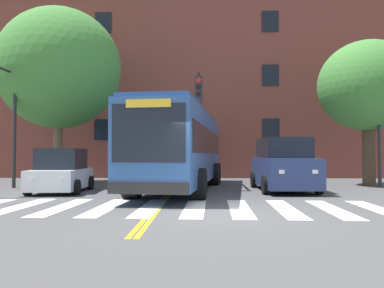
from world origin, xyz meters
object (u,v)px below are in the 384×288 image
car_navy_far_lane (283,166)px  street_tree_curbside_small (59,69)px  traffic_light_overhead (200,111)px  street_tree_curbside_large (368,86)px  city_bus (182,148)px  car_white_near_lane (62,172)px

car_navy_far_lane → street_tree_curbside_small: street_tree_curbside_small is taller
car_navy_far_lane → traffic_light_overhead: (-3.59, 1.92, 2.63)m
street_tree_curbside_small → car_navy_far_lane: bearing=-16.4°
car_navy_far_lane → street_tree_curbside_large: 6.73m
city_bus → car_navy_far_lane: size_ratio=2.42×
city_bus → street_tree_curbside_large: street_tree_curbside_large is taller
car_white_near_lane → car_navy_far_lane: size_ratio=0.78×
car_white_near_lane → car_navy_far_lane: 9.36m
city_bus → street_tree_curbside_small: street_tree_curbside_small is taller
car_white_near_lane → traffic_light_overhead: (5.73, 2.78, 2.88)m
car_navy_far_lane → traffic_light_overhead: traffic_light_overhead is taller
traffic_light_overhead → street_tree_curbside_large: street_tree_curbside_large is taller
city_bus → car_navy_far_lane: bearing=-5.9°
car_white_near_lane → street_tree_curbside_small: (-1.75, 4.10, 5.26)m
city_bus → car_white_near_lane: 5.21m
car_white_near_lane → street_tree_curbside_small: size_ratio=0.42×
traffic_light_overhead → street_tree_curbside_large: size_ratio=0.75×
street_tree_curbside_small → street_tree_curbside_large: bearing=-2.3°
car_navy_far_lane → street_tree_curbside_large: street_tree_curbside_large is taller
traffic_light_overhead → street_tree_curbside_large: bearing=4.6°
traffic_light_overhead → street_tree_curbside_small: bearing=170.0°
car_navy_far_lane → street_tree_curbside_small: (-11.06, 3.25, 5.01)m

